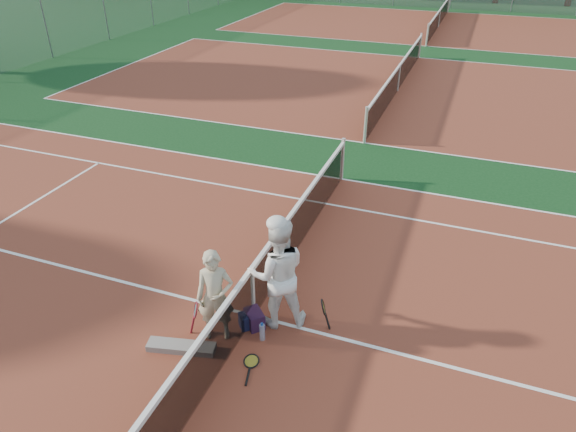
% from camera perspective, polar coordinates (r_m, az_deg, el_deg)
% --- Properties ---
extents(ground, '(130.00, 130.00, 0.00)m').
position_cam_1_polar(ground, '(8.78, -3.80, -11.04)').
color(ground, '#0E3414').
rests_on(ground, ground).
extents(court_main, '(23.77, 10.97, 0.01)m').
position_cam_1_polar(court_main, '(8.78, -3.80, -11.02)').
color(court_main, maroon).
rests_on(court_main, ground).
extents(court_far_a, '(23.77, 10.97, 0.01)m').
position_cam_1_polar(court_far_a, '(20.48, 12.07, 13.48)').
color(court_far_a, maroon).
rests_on(court_far_a, ground).
extents(court_far_b, '(23.77, 10.97, 0.01)m').
position_cam_1_polar(court_far_b, '(33.56, 16.35, 19.54)').
color(court_far_b, maroon).
rests_on(court_far_b, ground).
extents(net_main, '(0.10, 10.98, 1.02)m').
position_cam_1_polar(net_main, '(8.45, -3.92, -8.45)').
color(net_main, black).
rests_on(net_main, ground).
extents(net_far_a, '(0.10, 10.98, 1.02)m').
position_cam_1_polar(net_far_a, '(20.34, 12.23, 14.84)').
color(net_far_a, black).
rests_on(net_far_a, ground).
extents(net_far_b, '(0.10, 10.98, 1.02)m').
position_cam_1_polar(net_far_b, '(33.47, 16.48, 20.38)').
color(net_far_b, black).
rests_on(net_far_b, ground).
extents(player_a, '(0.68, 0.57, 1.59)m').
position_cam_1_polar(player_a, '(7.99, -8.09, -8.82)').
color(player_a, '#B5AC8C').
rests_on(player_a, ground).
extents(player_b, '(1.17, 1.08, 1.93)m').
position_cam_1_polar(player_b, '(8.08, -1.16, -6.40)').
color(player_b, white).
rests_on(player_b, ground).
extents(racket_red, '(0.29, 0.32, 0.59)m').
position_cam_1_polar(racket_red, '(8.41, -10.13, -11.10)').
color(racket_red, maroon).
rests_on(racket_red, ground).
extents(racket_black_held, '(0.26, 0.31, 0.59)m').
position_cam_1_polar(racket_black_held, '(8.36, 3.92, -10.94)').
color(racket_black_held, black).
rests_on(racket_black_held, ground).
extents(racket_spare, '(0.41, 0.65, 0.03)m').
position_cam_1_polar(racket_spare, '(8.04, -4.09, -15.78)').
color(racket_spare, black).
rests_on(racket_spare, ground).
extents(sports_bag_navy, '(0.39, 0.38, 0.26)m').
position_cam_1_polar(sports_bag_navy, '(8.53, -4.29, -11.44)').
color(sports_bag_navy, black).
rests_on(sports_bag_navy, ground).
extents(sports_bag_purple, '(0.42, 0.42, 0.29)m').
position_cam_1_polar(sports_bag_purple, '(8.52, -3.76, -11.32)').
color(sports_bag_purple, '#27102C').
rests_on(sports_bag_purple, ground).
extents(net_cover_canvas, '(1.09, 0.48, 0.11)m').
position_cam_1_polar(net_cover_canvas, '(8.33, -11.76, -14.07)').
color(net_cover_canvas, slate).
rests_on(net_cover_canvas, ground).
extents(water_bottle, '(0.09, 0.09, 0.30)m').
position_cam_1_polar(water_bottle, '(8.27, -2.88, -12.78)').
color(water_bottle, '#C9E0FF').
rests_on(water_bottle, ground).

